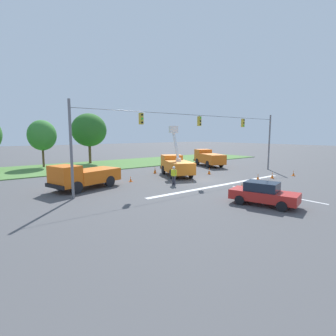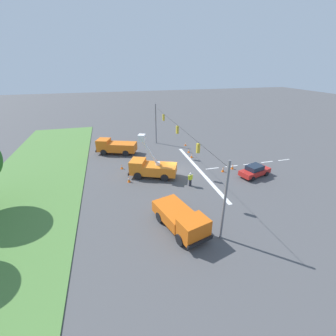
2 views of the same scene
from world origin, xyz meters
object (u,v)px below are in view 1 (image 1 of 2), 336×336
Objects in this scene: traffic_cone_foreground_left at (263,190)px; traffic_cone_far_right at (294,173)px; sedan_red at (263,193)px; traffic_cone_lane_edge_b at (155,170)px; traffic_cone_foreground_right at (272,175)px; utility_truck_bucket_lift at (176,164)px; traffic_cone_far_left at (178,167)px; traffic_cone_mid_left at (242,187)px; traffic_cone_lane_edge_a at (131,179)px; tree_west at (42,135)px; utility_truck_support_far at (84,176)px; tree_centre at (89,130)px; road_worker at (174,174)px; traffic_cone_near_bucket at (258,177)px; traffic_cone_mid_right at (209,171)px; utility_truck_support_near at (209,158)px.

traffic_cone_foreground_left is 1.23× the size of traffic_cone_far_right.
sedan_red is 16.36m from traffic_cone_lane_edge_b.
traffic_cone_far_right is (3.44, -0.59, -0.03)m from traffic_cone_foreground_right.
utility_truck_bucket_lift reaches higher than traffic_cone_far_left.
utility_truck_bucket_lift is 9.85m from traffic_cone_mid_left.
traffic_cone_lane_edge_a is 0.93× the size of traffic_cone_far_right.
sedan_red is (6.67, -30.41, -3.75)m from tree_west.
traffic_cone_foreground_right is (17.92, -7.16, -0.80)m from utility_truck_support_far.
tree_centre is at bearing 99.68° from utility_truck_bucket_lift.
traffic_cone_far_right is (20.52, -25.60, -4.24)m from tree_west.
utility_truck_bucket_lift reaches higher than traffic_cone_far_right.
traffic_cone_mid_left is 10.83m from traffic_cone_lane_edge_a.
road_worker is at bearing -132.20° from utility_truck_bucket_lift.
road_worker is 7.67m from traffic_cone_lane_edge_b.
utility_truck_support_far is 10.36× the size of traffic_cone_far_right.
traffic_cone_lane_edge_b reaches higher than traffic_cone_near_bucket.
tree_centre is at bearing 111.60° from traffic_cone_foreground_right.
traffic_cone_mid_right reaches higher than traffic_cone_near_bucket.
road_worker is 2.27× the size of traffic_cone_mid_right.
traffic_cone_mid_right is 1.34× the size of traffic_cone_lane_edge_a.
sedan_red reaches higher than traffic_cone_far_right.
traffic_cone_foreground_left is at bearing -154.05° from traffic_cone_foreground_right.
traffic_cone_lane_edge_a is at bearing -165.14° from utility_truck_support_near.
utility_truck_support_far reaches higher than traffic_cone_lane_edge_a.
traffic_cone_far_right is (7.07, -11.91, -0.03)m from traffic_cone_far_left.
traffic_cone_foreground_right is at bearing 25.95° from traffic_cone_foreground_left.
utility_truck_bucket_lift is 9.65× the size of traffic_cone_foreground_right.
sedan_red reaches higher than traffic_cone_mid_right.
road_worker is (-0.29, 9.07, 0.21)m from sedan_red.
utility_truck_support_far is 14.90m from traffic_cone_far_left.
traffic_cone_foreground_right is 2.22m from traffic_cone_near_bucket.
traffic_cone_mid_left is (1.93, -27.52, -4.98)m from tree_centre.
utility_truck_bucket_lift is at bearing -133.34° from traffic_cone_far_left.
traffic_cone_mid_right is (13.92, -18.78, -4.15)m from tree_west.
traffic_cone_foreground_left is 1.14× the size of traffic_cone_foreground_right.
traffic_cone_mid_right is 9.96m from traffic_cone_lane_edge_a.
traffic_cone_far_right is at bearing -45.96° from traffic_cone_mid_right.
utility_truck_support_near is 8.06m from traffic_cone_mid_right.
traffic_cone_lane_edge_b is (0.32, 12.81, 0.03)m from traffic_cone_mid_left.
sedan_red is 13.30m from traffic_cone_lane_edge_a.
traffic_cone_mid_left is at bearing -165.86° from traffic_cone_foreground_right.
road_worker is 2.64× the size of traffic_cone_far_left.
sedan_red is at bearing -77.63° from tree_west.
sedan_red is 9.08m from road_worker.
traffic_cone_near_bucket is 1.11× the size of traffic_cone_far_right.
traffic_cone_far_left is at bearing 16.23° from utility_truck_support_far.
traffic_cone_far_left is (4.52, 13.37, -0.04)m from traffic_cone_mid_left.
utility_truck_bucket_lift is 4.26m from traffic_cone_mid_right.
tree_centre is at bearing 117.43° from traffic_cone_far_right.
tree_west is 8.63× the size of traffic_cone_foreground_left.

